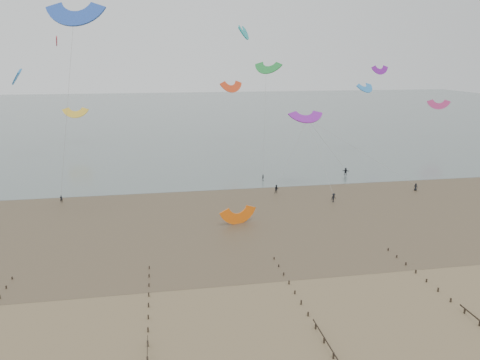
% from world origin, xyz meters
% --- Properties ---
extents(ground, '(500.00, 500.00, 0.00)m').
position_xyz_m(ground, '(0.00, 0.00, 0.00)').
color(ground, brown).
rests_on(ground, ground).
extents(sea_and_shore, '(500.00, 665.00, 0.03)m').
position_xyz_m(sea_and_shore, '(-4.08, 34.40, 0.01)').
color(sea_and_shore, '#475654').
rests_on(sea_and_shore, ground).
extents(kitesurfer_lead, '(0.55, 0.36, 1.51)m').
position_xyz_m(kitesurfer_lead, '(-31.91, 46.66, 0.75)').
color(kitesurfer_lead, black).
rests_on(kitesurfer_lead, ground).
extents(kitesurfers, '(162.89, 22.18, 1.90)m').
position_xyz_m(kitesurfers, '(25.08, 47.98, 0.91)').
color(kitesurfers, black).
rests_on(kitesurfers, ground).
extents(grounded_kite, '(7.08, 6.26, 3.26)m').
position_xyz_m(grounded_kite, '(1.45, 27.88, 0.00)').
color(grounded_kite, orange).
rests_on(grounded_kite, ground).
extents(kites_airborne, '(244.00, 122.74, 31.05)m').
position_xyz_m(kites_airborne, '(-11.97, 85.93, 21.26)').
color(kites_airborne, '#CA3476').
rests_on(kites_airborne, ground).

